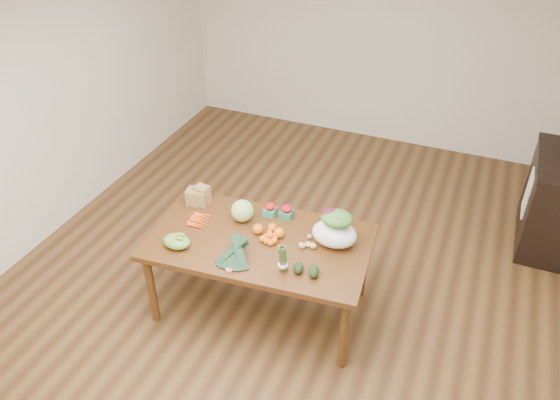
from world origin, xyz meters
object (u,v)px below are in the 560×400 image
at_px(kale_bunch, 234,255).
at_px(mandarin_cluster, 270,237).
at_px(salad_bag, 335,230).
at_px(dining_table, 260,274).
at_px(paper_bag, 197,195).
at_px(cabinet, 554,202).
at_px(asparagus_bundle, 283,259).
at_px(cabbage, 242,211).

bearing_deg(kale_bunch, mandarin_cluster, 61.24).
distance_m(mandarin_cluster, salad_bag, 0.52).
bearing_deg(dining_table, paper_bag, 154.84).
xyz_separation_m(dining_table, mandarin_cluster, (0.09, 0.02, 0.42)).
bearing_deg(mandarin_cluster, cabinet, 41.33).
distance_m(paper_bag, kale_bunch, 0.88).
xyz_separation_m(mandarin_cluster, salad_bag, (0.48, 0.17, 0.10)).
relative_size(cabinet, asparagus_bundle, 4.08).
height_order(mandarin_cluster, asparagus_bundle, asparagus_bundle).
bearing_deg(paper_bag, kale_bunch, -42.44).
xyz_separation_m(cabbage, salad_bag, (0.81, -0.01, 0.04)).
relative_size(kale_bunch, asparagus_bundle, 1.60).
distance_m(dining_table, cabinet, 3.00).
bearing_deg(cabbage, salad_bag, -0.59).
height_order(cabinet, kale_bunch, cabinet).
bearing_deg(cabbage, dining_table, -38.43).
relative_size(mandarin_cluster, salad_bag, 0.50).
bearing_deg(cabinet, cabbage, -145.13).
xyz_separation_m(paper_bag, salad_bag, (1.28, -0.08, 0.05)).
height_order(dining_table, asparagus_bundle, asparagus_bundle).
bearing_deg(mandarin_cluster, cabbage, 151.90).
height_order(asparagus_bundle, salad_bag, salad_bag).
distance_m(mandarin_cluster, asparagus_bundle, 0.38).
bearing_deg(salad_bag, asparagus_bundle, -119.07).
relative_size(paper_bag, salad_bag, 0.67).
bearing_deg(cabinet, kale_bunch, -135.90).
xyz_separation_m(dining_table, asparagus_bundle, (0.32, -0.28, 0.50)).
xyz_separation_m(mandarin_cluster, asparagus_bundle, (0.23, -0.29, 0.08)).
xyz_separation_m(asparagus_bundle, salad_bag, (0.25, 0.46, 0.02)).
height_order(cabinet, paper_bag, cabinet).
distance_m(cabinet, mandarin_cluster, 2.94).
height_order(cabbage, mandarin_cluster, cabbage).
relative_size(dining_table, salad_bag, 4.92).
bearing_deg(asparagus_bundle, paper_bag, 147.47).
relative_size(kale_bunch, salad_bag, 1.10).
bearing_deg(cabbage, kale_bunch, -71.50).
xyz_separation_m(cabbage, mandarin_cluster, (0.33, -0.17, -0.05)).
relative_size(dining_table, cabinet, 1.75).
height_order(mandarin_cluster, kale_bunch, kale_bunch).
distance_m(paper_bag, mandarin_cluster, 0.84).
distance_m(dining_table, asparagus_bundle, 0.65).
bearing_deg(dining_table, kale_bunch, -106.05).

